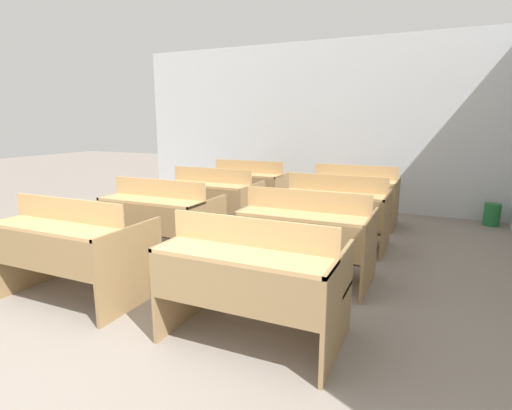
% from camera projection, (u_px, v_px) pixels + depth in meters
% --- Properties ---
extents(wall_back, '(6.92, 0.06, 3.02)m').
position_uv_depth(wall_back, '(306.00, 126.00, 7.50)').
color(wall_back, silver).
rests_on(wall_back, ground_plane).
extents(bench_front_left, '(1.27, 0.82, 0.94)m').
position_uv_depth(bench_front_left, '(73.00, 247.00, 3.60)').
color(bench_front_left, olive).
rests_on(bench_front_left, ground_plane).
extents(bench_front_right, '(1.27, 0.82, 0.94)m').
position_uv_depth(bench_front_right, '(253.00, 278.00, 2.90)').
color(bench_front_right, '#98794F').
rests_on(bench_front_right, ground_plane).
extents(bench_second_left, '(1.27, 0.82, 0.94)m').
position_uv_depth(bench_second_left, '(161.00, 217.00, 4.74)').
color(bench_second_left, '#96774D').
rests_on(bench_second_left, ground_plane).
extents(bench_second_right, '(1.27, 0.82, 0.94)m').
position_uv_depth(bench_second_right, '(306.00, 235.00, 4.01)').
color(bench_second_right, '#94764C').
rests_on(bench_second_right, ground_plane).
extents(bench_third_left, '(1.27, 0.82, 0.94)m').
position_uv_depth(bench_third_left, '(213.00, 199.00, 5.85)').
color(bench_third_left, '#95774D').
rests_on(bench_third_left, ground_plane).
extents(bench_third_right, '(1.27, 0.82, 0.94)m').
position_uv_depth(bench_third_right, '(336.00, 210.00, 5.11)').
color(bench_third_right, olive).
rests_on(bench_third_right, ground_plane).
extents(bench_back_left, '(1.27, 0.82, 0.94)m').
position_uv_depth(bench_back_left, '(249.00, 187.00, 6.95)').
color(bench_back_left, '#93754B').
rests_on(bench_back_left, ground_plane).
extents(bench_back_right, '(1.27, 0.82, 0.94)m').
position_uv_depth(bench_back_right, '(354.00, 194.00, 6.23)').
color(bench_back_right, '#96784E').
rests_on(bench_back_right, ground_plane).
extents(wastepaper_bin, '(0.24, 0.24, 0.35)m').
position_uv_depth(wastepaper_bin, '(492.00, 215.00, 6.21)').
color(wastepaper_bin, '#1E6B33').
rests_on(wastepaper_bin, ground_plane).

